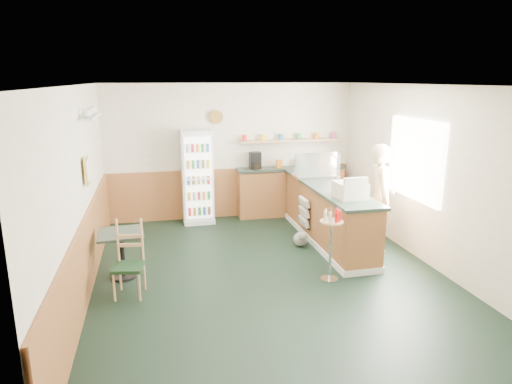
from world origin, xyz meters
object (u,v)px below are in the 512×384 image
object	(u,v)px
display_case	(316,166)
cash_register	(350,190)
drinks_fridge	(197,177)
cafe_chair	(128,256)
condiment_stand	(331,235)
cafe_table	(122,246)
shopkeeper	(381,198)

from	to	relation	value
display_case	cash_register	bearing A→B (deg)	-90.00
drinks_fridge	cafe_chair	bearing A→B (deg)	-112.33
cash_register	display_case	bearing A→B (deg)	86.23
display_case	cash_register	xyz separation A→B (m)	(0.00, -1.51, -0.10)
condiment_stand	cash_register	bearing A→B (deg)	49.62
condiment_stand	cafe_table	world-z (taller)	condiment_stand
cash_register	condiment_stand	world-z (taller)	cash_register
display_case	cafe_table	world-z (taller)	display_case
drinks_fridge	cafe_table	xyz separation A→B (m)	(-1.32, -2.43, -0.43)
display_case	cafe_chair	world-z (taller)	display_case
drinks_fridge	display_case	size ratio (longest dim) A/B	2.29
cafe_chair	cash_register	bearing A→B (deg)	18.02
drinks_fridge	cafe_table	size ratio (longest dim) A/B	2.66
display_case	cash_register	size ratio (longest dim) A/B	1.78
drinks_fridge	shopkeeper	size ratio (longest dim) A/B	1.03
display_case	cafe_chair	distance (m)	3.88
display_case	cafe_chair	size ratio (longest dim) A/B	0.79
shopkeeper	cafe_table	bearing A→B (deg)	112.31
condiment_stand	cafe_table	size ratio (longest dim) A/B	1.49
cafe_table	cafe_chair	bearing A→B (deg)	-77.55
display_case	cafe_chair	bearing A→B (deg)	-149.43
drinks_fridge	shopkeeper	distance (m)	3.54
drinks_fridge	shopkeeper	xyz separation A→B (m)	(2.78, -2.19, -0.02)
drinks_fridge	cafe_table	world-z (taller)	drinks_fridge
cash_register	cafe_chair	distance (m)	3.37
drinks_fridge	condiment_stand	bearing A→B (deg)	-64.00
display_case	cash_register	world-z (taller)	display_case
condiment_stand	display_case	bearing A→B (deg)	75.87
shopkeeper	cafe_table	size ratio (longest dim) A/B	2.59
display_case	shopkeeper	xyz separation A→B (m)	(0.70, -1.18, -0.35)
drinks_fridge	cash_register	world-z (taller)	drinks_fridge
shopkeeper	cafe_chair	size ratio (longest dim) A/B	1.76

